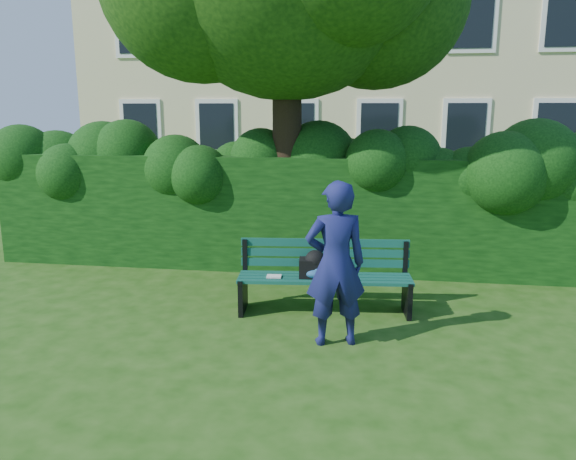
# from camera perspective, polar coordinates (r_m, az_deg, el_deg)

# --- Properties ---
(ground) EXTENTS (80.00, 80.00, 0.00)m
(ground) POSITION_cam_1_polar(r_m,az_deg,el_deg) (7.12, -0.74, -8.51)
(ground) COLOR #1E4A0E
(ground) RESTS_ON ground
(apartment_building) EXTENTS (16.00, 8.08, 12.00)m
(apartment_building) POSITION_cam_1_polar(r_m,az_deg,el_deg) (20.87, 6.04, 21.77)
(apartment_building) COLOR beige
(apartment_building) RESTS_ON ground
(hedge) EXTENTS (10.00, 1.00, 1.80)m
(hedge) POSITION_cam_1_polar(r_m,az_deg,el_deg) (8.98, 1.56, 1.83)
(hedge) COLOR black
(hedge) RESTS_ON ground
(park_bench) EXTENTS (2.20, 0.76, 0.89)m
(park_bench) POSITION_cam_1_polar(r_m,az_deg,el_deg) (7.07, 3.56, -4.41)
(park_bench) COLOR #0F4C3F
(park_bench) RESTS_ON ground
(man_reading) EXTENTS (0.75, 0.59, 1.80)m
(man_reading) POSITION_cam_1_polar(r_m,az_deg,el_deg) (6.02, 4.85, -3.45)
(man_reading) COLOR navy
(man_reading) RESTS_ON ground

